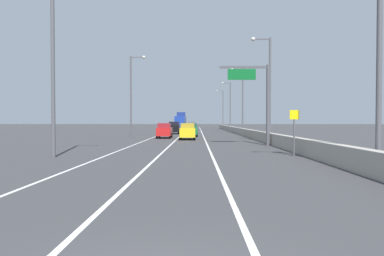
{
  "coord_description": "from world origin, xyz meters",
  "views": [
    {
      "loc": [
        0.48,
        -4.11,
        2.32
      ],
      "look_at": [
        -0.18,
        45.17,
        1.25
      ],
      "focal_mm": 32.03,
      "sensor_mm": 36.0,
      "label": 1
    }
  ],
  "objects": [
    {
      "name": "overhead_sign_gantry",
      "position": [
        6.4,
        27.83,
        4.73
      ],
      "size": [
        4.68,
        0.36,
        7.5
      ],
      "color": "#47474C",
      "rests_on": "ground_plane"
    },
    {
      "name": "lane_stripe_center",
      "position": [
        -2.0,
        55.0,
        0.0
      ],
      "size": [
        0.16,
        130.0,
        0.0
      ],
      "primitive_type": "cube",
      "color": "silver",
      "rests_on": "ground_plane"
    },
    {
      "name": "car_gray_2",
      "position": [
        -0.79,
        83.3,
        1.0
      ],
      "size": [
        2.01,
        4.06,
        2.02
      ],
      "color": "slate",
      "rests_on": "ground_plane"
    },
    {
      "name": "car_black_1",
      "position": [
        -3.43,
        55.52,
        1.06
      ],
      "size": [
        1.98,
        4.7,
        2.14
      ],
      "color": "black",
      "rests_on": "ground_plane"
    },
    {
      "name": "lamp_post_right_third",
      "position": [
        8.04,
        53.83,
        6.37
      ],
      "size": [
        2.14,
        0.44,
        11.21
      ],
      "color": "#4C4C51",
      "rests_on": "ground_plane"
    },
    {
      "name": "car_silver_3",
      "position": [
        -0.52,
        53.75,
        0.96
      ],
      "size": [
        1.88,
        4.22,
        1.92
      ],
      "color": "#B7B7BC",
      "rests_on": "ground_plane"
    },
    {
      "name": "lamp_post_right_second",
      "position": [
        8.07,
        32.55,
        6.37
      ],
      "size": [
        2.14,
        0.44,
        11.21
      ],
      "color": "#4C4C51",
      "rests_on": "ground_plane"
    },
    {
      "name": "lane_stripe_right",
      "position": [
        1.5,
        55.0,
        0.0
      ],
      "size": [
        0.16,
        130.0,
        0.0
      ],
      "primitive_type": "cube",
      "color": "silver",
      "rests_on": "ground_plane"
    },
    {
      "name": "lamp_post_left_mid",
      "position": [
        -8.31,
        42.81,
        6.37
      ],
      "size": [
        2.14,
        0.44,
        11.21
      ],
      "color": "#4C4C51",
      "rests_on": "ground_plane"
    },
    {
      "name": "lamp_post_right_near",
      "position": [
        8.37,
        11.27,
        6.37
      ],
      "size": [
        2.14,
        0.44,
        11.21
      ],
      "color": "#4C4C51",
      "rests_on": "ground_plane"
    },
    {
      "name": "lamp_post_left_near",
      "position": [
        -8.29,
        17.27,
        6.37
      ],
      "size": [
        2.14,
        0.44,
        11.21
      ],
      "color": "#4C4C51",
      "rests_on": "ground_plane"
    },
    {
      "name": "car_red_5",
      "position": [
        -3.76,
        40.99,
        0.98
      ],
      "size": [
        1.92,
        4.09,
        1.98
      ],
      "color": "red",
      "rests_on": "ground_plane"
    },
    {
      "name": "car_yellow_4",
      "position": [
        -0.62,
        37.69,
        1.0
      ],
      "size": [
        1.95,
        4.56,
        2.01
      ],
      "color": "gold",
      "rests_on": "ground_plane"
    },
    {
      "name": "ground_plane",
      "position": [
        0.0,
        64.0,
        0.0
      ],
      "size": [
        320.0,
        320.0,
        0.0
      ],
      "primitive_type": "plane",
      "color": "#38383A"
    },
    {
      "name": "car_green_0",
      "position": [
        -0.26,
        45.84,
        0.97
      ],
      "size": [
        1.88,
        4.58,
        1.94
      ],
      "color": "#196033",
      "rests_on": "ground_plane"
    },
    {
      "name": "speed_advisory_sign",
      "position": [
        6.84,
        18.24,
        1.76
      ],
      "size": [
        0.6,
        0.11,
        3.0
      ],
      "color": "#4C4C51",
      "rests_on": "ground_plane"
    },
    {
      "name": "jersey_barrier_right",
      "position": [
        7.74,
        40.0,
        0.55
      ],
      "size": [
        0.6,
        120.0,
        1.1
      ],
      "primitive_type": "cube",
      "color": "#9E998E",
      "rests_on": "ground_plane"
    },
    {
      "name": "lamp_post_right_fifth",
      "position": [
        8.02,
        96.39,
        6.37
      ],
      "size": [
        2.14,
        0.44,
        11.21
      ],
      "color": "#4C4C51",
      "rests_on": "ground_plane"
    },
    {
      "name": "lane_stripe_left",
      "position": [
        -5.5,
        55.0,
        0.0
      ],
      "size": [
        0.16,
        130.0,
        0.0
      ],
      "primitive_type": "cube",
      "color": "silver",
      "rests_on": "ground_plane"
    },
    {
      "name": "lamp_post_right_fourth",
      "position": [
        8.04,
        75.11,
        6.37
      ],
      "size": [
        2.14,
        0.44,
        11.21
      ],
      "color": "#4C4C51",
      "rests_on": "ground_plane"
    },
    {
      "name": "box_truck",
      "position": [
        -3.49,
        81.17,
        2.04
      ],
      "size": [
        2.6,
        9.62,
        4.45
      ],
      "color": "navy",
      "rests_on": "ground_plane"
    }
  ]
}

